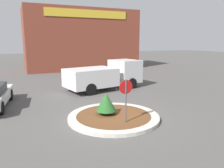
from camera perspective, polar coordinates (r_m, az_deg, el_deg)
The scene contains 6 objects.
ground_plane at distance 10.43m, azimuth 0.42°, elevation -8.98°, with size 120.00×120.00×0.00m, color #514F4C.
traffic_island at distance 10.40m, azimuth 0.42°, elevation -8.57°, with size 4.29×4.29×0.16m.
stop_sign at distance 9.20m, azimuth 3.62°, elevation -2.79°, with size 0.61×0.07×2.03m.
island_shrub at distance 10.34m, azimuth -1.55°, elevation -4.69°, with size 0.96×0.96×1.04m.
utility_truck at distance 16.46m, azimuth -1.70°, elevation 2.39°, with size 6.17×3.36×2.11m.
storefront_building at distance 29.49m, azimuth -8.04°, elevation 11.40°, with size 14.10×6.07×7.52m.
Camera 1 is at (-4.06, -8.91, 3.59)m, focal length 35.00 mm.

